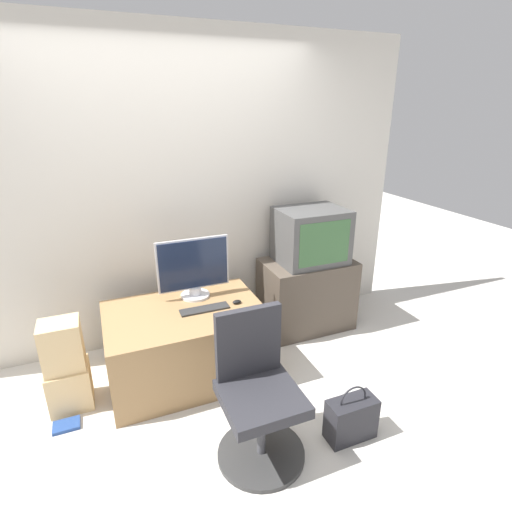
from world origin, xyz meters
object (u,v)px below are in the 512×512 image
(mouse, at_px, (237,302))
(handbag, at_px, (351,418))
(crt_tv, at_px, (311,236))
(office_chair, at_px, (258,398))
(main_monitor, at_px, (194,269))
(book, at_px, (66,425))
(keyboard, at_px, (205,309))
(cardboard_box_lower, at_px, (70,386))

(mouse, distance_m, handbag, 1.16)
(crt_tv, bearing_deg, office_chair, -130.27)
(main_monitor, height_order, office_chair, main_monitor)
(book, bearing_deg, handbag, -24.86)
(main_monitor, xyz_separation_m, keyboard, (0.01, -0.25, -0.23))
(cardboard_box_lower, distance_m, handbag, 1.93)
(book, bearing_deg, main_monitor, 24.37)
(book, bearing_deg, office_chair, -30.36)
(mouse, bearing_deg, office_chair, -102.08)
(main_monitor, relative_size, crt_tv, 0.96)
(keyboard, distance_m, book, 1.19)
(keyboard, bearing_deg, mouse, 0.57)
(main_monitor, distance_m, cardboard_box_lower, 1.20)
(cardboard_box_lower, bearing_deg, office_chair, -39.06)
(crt_tv, relative_size, office_chair, 0.65)
(keyboard, relative_size, office_chair, 0.41)
(office_chair, relative_size, book, 5.40)
(main_monitor, distance_m, keyboard, 0.34)
(crt_tv, bearing_deg, handbag, -107.86)
(mouse, xyz_separation_m, handbag, (0.40, -1.00, -0.43))
(main_monitor, bearing_deg, office_chair, -85.79)
(mouse, distance_m, cardboard_box_lower, 1.32)
(cardboard_box_lower, height_order, book, cardboard_box_lower)
(keyboard, height_order, crt_tv, crt_tv)
(office_chair, distance_m, cardboard_box_lower, 1.39)
(cardboard_box_lower, xyz_separation_m, book, (-0.04, -0.22, -0.14))
(mouse, xyz_separation_m, office_chair, (-0.18, -0.86, -0.19))
(office_chair, distance_m, handbag, 0.65)
(handbag, distance_m, book, 1.87)
(office_chair, bearing_deg, cardboard_box_lower, 140.94)
(crt_tv, xyz_separation_m, book, (-2.12, -0.55, -0.90))
(mouse, distance_m, book, 1.42)
(crt_tv, bearing_deg, cardboard_box_lower, -170.87)
(main_monitor, relative_size, book, 3.39)
(keyboard, height_order, cardboard_box_lower, keyboard)
(handbag, relative_size, book, 2.31)
(keyboard, bearing_deg, book, -168.51)
(handbag, bearing_deg, cardboard_box_lower, 148.77)
(office_chair, bearing_deg, mouse, 77.92)
(crt_tv, distance_m, book, 2.37)
(main_monitor, relative_size, mouse, 8.31)
(office_chair, height_order, book, office_chair)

